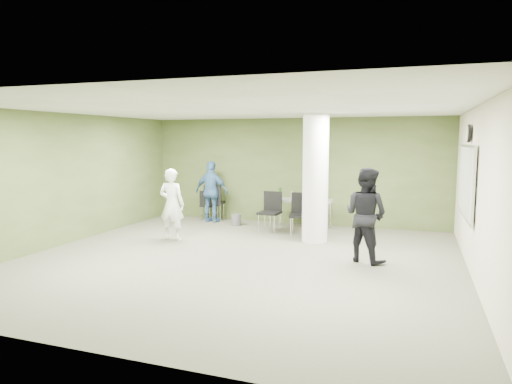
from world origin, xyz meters
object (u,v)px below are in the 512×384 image
at_px(chair_back_left, 214,200).
at_px(man_blue, 212,192).
at_px(folding_table, 300,201).
at_px(man_black, 366,215).
at_px(woman_white, 172,204).

distance_m(chair_back_left, man_blue, 0.29).
distance_m(folding_table, man_black, 3.20).
xyz_separation_m(chair_back_left, man_black, (4.38, -2.88, 0.28)).
height_order(woman_white, man_black, man_black).
height_order(folding_table, chair_back_left, chair_back_left).
xyz_separation_m(chair_back_left, woman_white, (0.11, -2.46, 0.21)).
height_order(folding_table, man_blue, man_blue).
bearing_deg(woman_white, chair_back_left, -89.22).
xyz_separation_m(folding_table, man_black, (1.88, -2.59, 0.17)).
relative_size(woman_white, man_blue, 0.97).
distance_m(folding_table, woman_white, 3.23).
height_order(woman_white, man_blue, man_blue).
xyz_separation_m(folding_table, woman_white, (-2.39, -2.17, 0.10)).
relative_size(chair_back_left, woman_white, 0.63).
xyz_separation_m(chair_back_left, man_blue, (0.02, -0.16, 0.24)).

